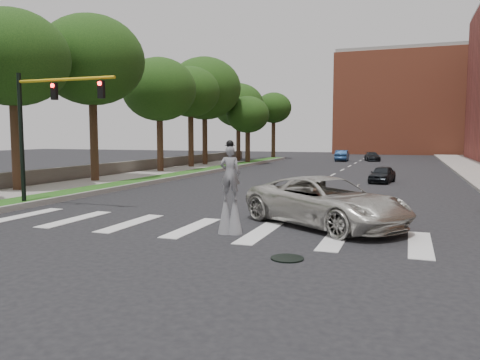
# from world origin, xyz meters

# --- Properties ---
(ground_plane) EXTENTS (160.00, 160.00, 0.00)m
(ground_plane) POSITION_xyz_m (0.00, 0.00, 0.00)
(ground_plane) COLOR black
(ground_plane) RESTS_ON ground
(grass_median) EXTENTS (2.00, 60.00, 0.25)m
(grass_median) POSITION_xyz_m (-11.50, 20.00, 0.12)
(grass_median) COLOR #205217
(grass_median) RESTS_ON ground
(median_curb) EXTENTS (0.20, 60.00, 0.28)m
(median_curb) POSITION_xyz_m (-10.45, 20.00, 0.14)
(median_curb) COLOR #989993
(median_curb) RESTS_ON ground
(sidewalk_left) EXTENTS (4.00, 60.00, 0.18)m
(sidewalk_left) POSITION_xyz_m (-14.50, 10.00, 0.09)
(sidewalk_left) COLOR gray
(sidewalk_left) RESTS_ON ground
(stone_wall) EXTENTS (0.50, 56.00, 1.10)m
(stone_wall) POSITION_xyz_m (-17.00, 22.00, 0.55)
(stone_wall) COLOR #59544D
(stone_wall) RESTS_ON ground
(manhole) EXTENTS (0.90, 0.90, 0.04)m
(manhole) POSITION_xyz_m (3.00, -2.00, 0.02)
(manhole) COLOR black
(manhole) RESTS_ON ground
(building_backdrop) EXTENTS (26.00, 14.00, 18.00)m
(building_backdrop) POSITION_xyz_m (6.00, 78.00, 9.00)
(building_backdrop) COLOR #C25C3C
(building_backdrop) RESTS_ON ground
(traffic_signal) EXTENTS (5.30, 0.23, 6.20)m
(traffic_signal) POSITION_xyz_m (-9.78, 3.00, 4.15)
(traffic_signal) COLOR black
(traffic_signal) RESTS_ON ground
(stilt_performer) EXTENTS (0.84, 0.57, 3.18)m
(stilt_performer) POSITION_xyz_m (0.36, 0.54, 1.31)
(stilt_performer) COLOR #382316
(stilt_performer) RESTS_ON ground
(suv_crossing) EXTENTS (7.10, 6.17, 1.82)m
(suv_crossing) POSITION_xyz_m (3.21, 3.00, 0.91)
(suv_crossing) COLOR beige
(suv_crossing) RESTS_ON ground
(car_near) EXTENTS (1.97, 3.67, 1.19)m
(car_near) POSITION_xyz_m (4.31, 20.37, 0.59)
(car_near) COLOR black
(car_near) RESTS_ON ground
(car_mid) EXTENTS (1.69, 4.41, 1.44)m
(car_mid) POSITION_xyz_m (-2.13, 47.76, 0.72)
(car_mid) COLOR navy
(car_mid) RESTS_ON ground
(car_far) EXTENTS (2.54, 4.28, 1.16)m
(car_far) POSITION_xyz_m (1.57, 49.28, 0.58)
(car_far) COLOR black
(car_far) RESTS_ON ground
(tree_1) EXTENTS (6.47, 6.47, 10.53)m
(tree_1) POSITION_xyz_m (-15.53, 7.14, 7.74)
(tree_1) COLOR #382316
(tree_1) RESTS_ON ground
(tree_2) EXTENTS (7.26, 7.26, 11.60)m
(tree_2) POSITION_xyz_m (-14.80, 13.37, 8.48)
(tree_2) COLOR #382316
(tree_2) RESTS_ON ground
(tree_3) EXTENTS (6.55, 6.55, 10.17)m
(tree_3) POSITION_xyz_m (-14.87, 22.79, 7.35)
(tree_3) COLOR #382316
(tree_3) RESTS_ON ground
(tree_4) EXTENTS (7.99, 7.99, 11.86)m
(tree_4) POSITION_xyz_m (-15.22, 33.33, 8.44)
(tree_4) COLOR #382316
(tree_4) RESTS_ON ground
(tree_5) EXTENTS (6.75, 6.75, 10.20)m
(tree_5) POSITION_xyz_m (-15.36, 44.52, 7.30)
(tree_5) COLOR #382316
(tree_5) RESTS_ON ground
(tree_6) EXTENTS (4.97, 4.97, 7.86)m
(tree_6) POSITION_xyz_m (-11.61, 37.40, 5.70)
(tree_6) COLOR #382316
(tree_6) RESTS_ON ground
(tree_7) EXTENTS (5.07, 5.07, 9.42)m
(tree_7) POSITION_xyz_m (-12.25, 50.65, 7.19)
(tree_7) COLOR #382316
(tree_7) RESTS_ON ground
(tree_8) EXTENTS (5.97, 5.97, 10.27)m
(tree_8) POSITION_xyz_m (-14.94, 29.23, 7.69)
(tree_8) COLOR #382316
(tree_8) RESTS_ON ground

